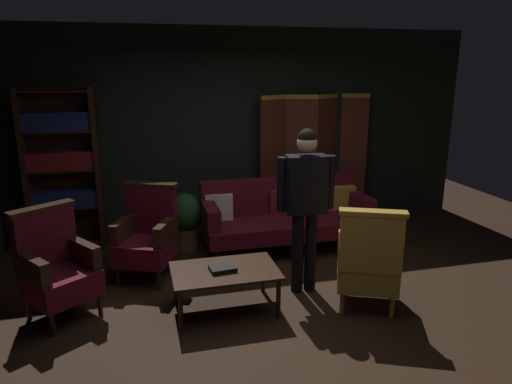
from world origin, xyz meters
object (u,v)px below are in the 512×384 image
object	(u,v)px
velvet_couch	(285,214)
armchair_wing_left	(147,235)
folding_screen	(313,158)
potted_plant	(186,217)
bookshelf	(62,165)
standing_figure	(306,196)
coffee_table	(225,274)
armchair_gilt_accent	(368,261)
book_black_cloth	(223,268)
armchair_wing_right	(56,266)

from	to	relation	value
velvet_couch	armchair_wing_left	xyz separation A→B (m)	(-1.73, -0.46, 0.04)
folding_screen	armchair_wing_left	world-z (taller)	folding_screen
potted_plant	bookshelf	bearing A→B (deg)	162.66
folding_screen	potted_plant	distance (m)	2.09
bookshelf	standing_figure	xyz separation A→B (m)	(2.52, -1.95, -0.06)
bookshelf	velvet_couch	size ratio (longest dim) A/B	0.97
velvet_couch	coffee_table	size ratio (longest dim) A/B	2.12
armchair_gilt_accent	folding_screen	bearing A→B (deg)	80.72
velvet_couch	armchair_gilt_accent	world-z (taller)	armchair_gilt_accent
armchair_wing_left	potted_plant	distance (m)	0.90
potted_plant	armchair_gilt_accent	bearing A→B (deg)	-52.57
armchair_wing_left	potted_plant	bearing A→B (deg)	55.68
armchair_gilt_accent	book_black_cloth	bearing A→B (deg)	168.43
velvet_couch	armchair_gilt_accent	distance (m)	1.72
book_black_cloth	coffee_table	bearing A→B (deg)	36.68
armchair_wing_left	book_black_cloth	xyz separation A→B (m)	(0.66, -0.96, -0.05)
folding_screen	velvet_couch	size ratio (longest dim) A/B	0.90
armchair_wing_left	armchair_wing_right	world-z (taller)	same
standing_figure	book_black_cloth	size ratio (longest dim) A/B	7.08
folding_screen	bookshelf	bearing A→B (deg)	-178.22
coffee_table	book_black_cloth	xyz separation A→B (m)	(-0.02, -0.02, 0.07)
armchair_wing_right	potted_plant	size ratio (longest dim) A/B	1.42
folding_screen	coffee_table	bearing A→B (deg)	-127.88
folding_screen	book_black_cloth	size ratio (longest dim) A/B	7.90
armchair_wing_right	book_black_cloth	world-z (taller)	armchair_wing_right
bookshelf	armchair_gilt_accent	bearing A→B (deg)	-39.24
potted_plant	coffee_table	bearing A→B (deg)	-83.86
coffee_table	potted_plant	size ratio (longest dim) A/B	1.36
armchair_wing_right	potted_plant	distance (m)	1.92
potted_plant	book_black_cloth	bearing A→B (deg)	-84.66
standing_figure	armchair_wing_right	bearing A→B (deg)	177.39
bookshelf	velvet_couch	distance (m)	2.87
folding_screen	velvet_couch	xyz separation A→B (m)	(-0.70, -0.84, -0.53)
armchair_gilt_accent	potted_plant	distance (m)	2.49
bookshelf	coffee_table	size ratio (longest dim) A/B	2.05
armchair_wing_left	armchair_wing_right	bearing A→B (deg)	-142.58
velvet_couch	armchair_wing_right	xyz separation A→B (m)	(-2.57, -1.10, 0.04)
bookshelf	standing_figure	world-z (taller)	bookshelf
coffee_table	book_black_cloth	size ratio (longest dim) A/B	4.16
coffee_table	velvet_couch	bearing A→B (deg)	53.25
armchair_wing_right	coffee_table	bearing A→B (deg)	-11.36
velvet_couch	armchair_wing_right	size ratio (longest dim) A/B	2.04
bookshelf	potted_plant	size ratio (longest dim) A/B	2.80
velvet_couch	coffee_table	world-z (taller)	velvet_couch
armchair_wing_left	standing_figure	world-z (taller)	standing_figure
armchair_wing_left	armchair_wing_right	size ratio (longest dim) A/B	1.00
bookshelf	book_black_cloth	bearing A→B (deg)	-52.98
standing_figure	potted_plant	distance (m)	1.92
coffee_table	armchair_wing_left	bearing A→B (deg)	125.84
folding_screen	book_black_cloth	bearing A→B (deg)	-128.02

